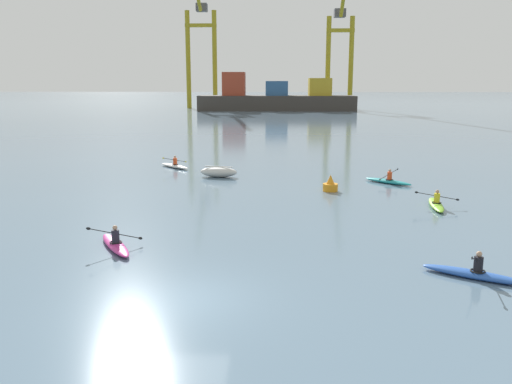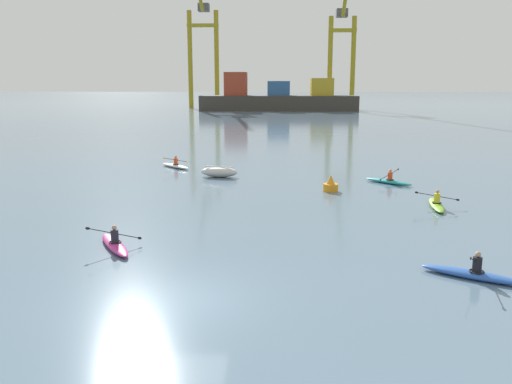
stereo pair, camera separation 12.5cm
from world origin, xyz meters
The scene contains 11 objects.
ground_plane centered at (0.00, 0.00, 0.00)m, with size 800.00×800.00×0.00m, color slate.
container_barge centered at (2.73, 113.57, 2.83)m, with size 37.18×8.93×9.00m.
gantry_crane_west centered at (-16.64, 125.79, 17.09)m, with size 8.15×19.46×33.98m.
gantry_crane_west_mid centered at (18.76, 121.90, 16.00)m, with size 6.95×16.57×34.12m.
capsized_dinghy centered at (-1.21, 21.20, 0.35)m, with size 2.73×1.45×0.76m.
channel_buoy centered at (6.04, 16.56, 0.36)m, with size 0.90×0.90×1.00m.
kayak_magenta centered at (-3.57, 4.93, 0.17)m, with size 2.24×3.23×1.02m.
kayak_teal centered at (10.05, 19.20, 0.17)m, with size 2.87×2.78×0.95m.
kayak_lime centered at (11.16, 12.51, 0.17)m, with size 2.25×3.45×0.95m.
kayak_blue centered at (9.36, 2.11, 0.17)m, with size 3.24×2.24×1.08m.
kayak_white centered at (-5.04, 25.18, 0.17)m, with size 2.84×2.82×0.95m.
Camera 1 is at (2.68, -14.81, 6.37)m, focal length 37.09 mm.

